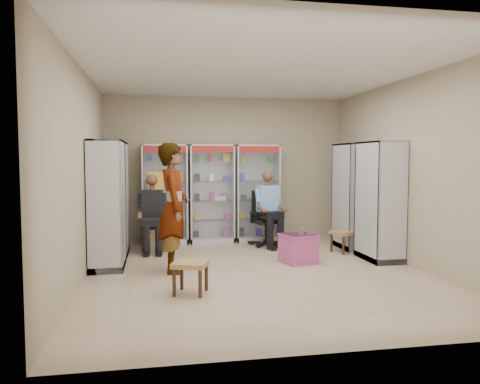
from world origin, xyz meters
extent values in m
plane|color=tan|center=(0.00, 0.00, 0.00)|extent=(6.00, 6.00, 0.00)
cube|color=tan|center=(0.00, 3.00, 1.50)|extent=(5.00, 0.02, 3.00)
cube|color=tan|center=(0.00, -3.00, 1.50)|extent=(5.00, 0.02, 3.00)
cube|color=tan|center=(-2.50, 0.00, 1.50)|extent=(0.02, 6.00, 3.00)
cube|color=tan|center=(2.50, 0.00, 1.50)|extent=(0.02, 6.00, 3.00)
cube|color=silver|center=(0.00, 0.00, 3.00)|extent=(5.00, 6.00, 0.02)
cube|color=silver|center=(-1.30, 2.73, 1.00)|extent=(0.90, 0.50, 2.00)
cube|color=#ACAEB3|center=(-0.35, 2.73, 1.00)|extent=(0.90, 0.50, 2.00)
cube|color=silver|center=(0.60, 2.73, 1.00)|extent=(0.90, 0.50, 2.00)
cube|color=#A0A3A7|center=(2.23, 1.60, 1.00)|extent=(0.90, 0.50, 2.00)
cube|color=#B1B3B9|center=(2.23, 0.50, 1.00)|extent=(0.90, 0.50, 2.00)
cube|color=#A6A8AD|center=(-2.23, 1.80, 1.00)|extent=(0.90, 0.50, 2.00)
cube|color=#A0A2A7|center=(-2.23, 0.70, 1.00)|extent=(0.90, 0.50, 2.00)
cube|color=#321F13|center=(-1.55, 2.00, 0.47)|extent=(0.42, 0.42, 0.94)
cube|color=black|center=(0.67, 2.14, 0.54)|extent=(0.70, 0.70, 1.09)
cube|color=#B14794|center=(0.81, 0.51, 0.24)|extent=(0.61, 0.59, 0.48)
cylinder|color=#501C06|center=(0.85, 0.47, 0.52)|extent=(0.07, 0.07, 0.09)
cube|color=tan|center=(1.90, 1.20, 0.20)|extent=(0.51, 0.51, 0.39)
cube|color=#AD8A49|center=(-1.06, -0.94, 0.21)|extent=(0.53, 0.53, 0.41)
imported|color=gray|center=(-1.22, 0.30, 0.97)|extent=(0.49, 0.73, 1.95)
camera|label=1|loc=(-1.49, -6.79, 1.70)|focal=35.00mm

